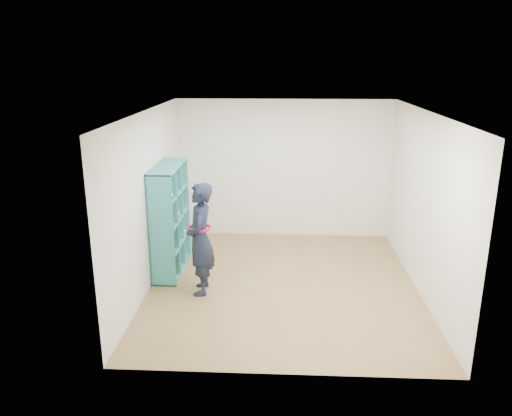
{
  "coord_description": "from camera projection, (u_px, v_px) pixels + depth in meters",
  "views": [
    {
      "loc": [
        -0.06,
        -6.95,
        3.32
      ],
      "look_at": [
        -0.43,
        0.3,
        1.12
      ],
      "focal_mm": 35.0,
      "sensor_mm": 36.0,
      "label": 1
    }
  ],
  "objects": [
    {
      "name": "ceiling",
      "position": [
        286.0,
        112.0,
        6.85
      ],
      "size": [
        4.5,
        4.5,
        0.0
      ],
      "primitive_type": "plane",
      "color": "white",
      "rests_on": "wall_back"
    },
    {
      "name": "wall_left",
      "position": [
        148.0,
        201.0,
        7.32
      ],
      "size": [
        0.02,
        4.5,
        2.6
      ],
      "primitive_type": "cube",
      "color": "silver",
      "rests_on": "floor"
    },
    {
      "name": "wall_front",
      "position": [
        285.0,
        265.0,
        5.07
      ],
      "size": [
        4.0,
        0.02,
        2.6
      ],
      "primitive_type": "cube",
      "color": "silver",
      "rests_on": "floor"
    },
    {
      "name": "floor",
      "position": [
        283.0,
        284.0,
        7.6
      ],
      "size": [
        4.5,
        4.5,
        0.0
      ],
      "primitive_type": "plane",
      "color": "olive",
      "rests_on": "ground"
    },
    {
      "name": "bookshelf",
      "position": [
        168.0,
        221.0,
        7.9
      ],
      "size": [
        0.38,
        1.3,
        1.73
      ],
      "color": "teal",
      "rests_on": "floor"
    },
    {
      "name": "person",
      "position": [
        200.0,
        239.0,
        7.14
      ],
      "size": [
        0.44,
        0.63,
        1.65
      ],
      "rotation": [
        0.0,
        0.0,
        -1.49
      ],
      "color": "black",
      "rests_on": "floor"
    },
    {
      "name": "smartphone",
      "position": [
        190.0,
        230.0,
        7.18
      ],
      "size": [
        0.04,
        0.11,
        0.14
      ],
      "rotation": [
        0.42,
        0.0,
        0.32
      ],
      "color": "silver",
      "rests_on": "person"
    },
    {
      "name": "wall_right",
      "position": [
        424.0,
        205.0,
        7.13
      ],
      "size": [
        0.02,
        4.5,
        2.6
      ],
      "primitive_type": "cube",
      "color": "silver",
      "rests_on": "floor"
    },
    {
      "name": "wall_back",
      "position": [
        284.0,
        169.0,
        9.37
      ],
      "size": [
        4.0,
        0.02,
        2.6
      ],
      "primitive_type": "cube",
      "color": "silver",
      "rests_on": "floor"
    }
  ]
}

